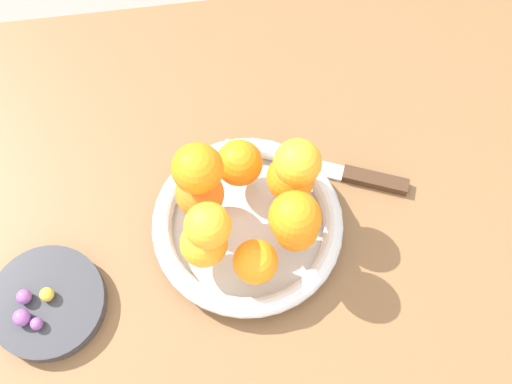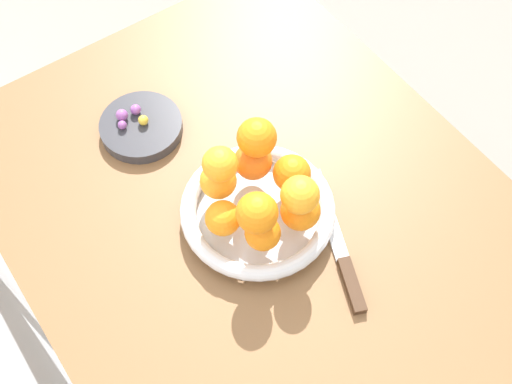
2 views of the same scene
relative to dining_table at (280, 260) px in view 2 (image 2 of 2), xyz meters
name	(u,v)px [view 2 (image 2 of 2)]	position (x,y,z in m)	size (l,w,h in m)	color
ground_plane	(272,368)	(0.00, 0.00, -0.65)	(6.00, 6.00, 0.00)	gray
dining_table	(280,260)	(0.00, 0.00, 0.00)	(1.10, 0.76, 0.74)	brown
fruit_bowl	(258,211)	(0.05, 0.01, 0.11)	(0.25, 0.25, 0.04)	silver
candy_dish	(141,127)	(0.31, 0.08, 0.10)	(0.14, 0.14, 0.02)	#333338
orange_0	(223,218)	(0.05, 0.08, 0.16)	(0.06, 0.06, 0.06)	orange
orange_1	(263,233)	(-0.01, 0.04, 0.16)	(0.05, 0.05, 0.05)	orange
orange_2	(300,211)	(-0.01, -0.03, 0.16)	(0.06, 0.06, 0.06)	orange
orange_3	(292,173)	(0.05, -0.06, 0.16)	(0.06, 0.06, 0.06)	orange
orange_4	(253,161)	(0.11, -0.02, 0.16)	(0.06, 0.06, 0.06)	orange
orange_5	(218,181)	(0.11, 0.05, 0.16)	(0.06, 0.06, 0.06)	orange
orange_6	(257,138)	(0.10, -0.02, 0.22)	(0.06, 0.06, 0.06)	orange
orange_7	(300,195)	(-0.01, -0.02, 0.22)	(0.06, 0.06, 0.06)	orange
orange_8	(220,164)	(0.10, 0.05, 0.21)	(0.05, 0.05, 0.05)	orange
orange_9	(258,214)	(0.00, 0.05, 0.21)	(0.06, 0.06, 0.06)	orange
candy_ball_0	(143,120)	(0.31, 0.07, 0.12)	(0.02, 0.02, 0.02)	gold
candy_ball_1	(122,115)	(0.34, 0.10, 0.12)	(0.02, 0.02, 0.02)	#8C4C99
candy_ball_2	(136,110)	(0.33, 0.07, 0.12)	(0.02, 0.02, 0.02)	#8C4C99
candy_ball_3	(122,125)	(0.32, 0.11, 0.12)	(0.02, 0.02, 0.02)	#8C4C99
knife	(340,250)	(-0.07, -0.06, 0.09)	(0.25, 0.12, 0.01)	#3F2819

